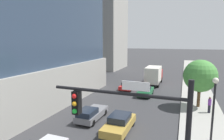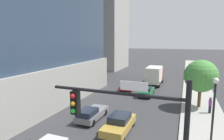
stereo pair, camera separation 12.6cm
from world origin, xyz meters
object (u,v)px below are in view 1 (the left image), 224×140
traffic_light_pole (135,127)px  box_truck (154,75)px  street_lamp (214,100)px  car_gold (119,123)px  car_red (128,85)px  car_gray (91,114)px  car_green (146,91)px  pedestrian_purple_shirt (210,105)px  construction_building (101,20)px  street_tree (200,76)px

traffic_light_pole → box_truck: (-3.34, 27.38, -2.60)m
traffic_light_pole → street_lamp: (3.96, 8.63, -0.94)m
car_gold → car_red: size_ratio=1.08×
car_gray → box_truck: bearing=79.3°
traffic_light_pole → car_green: traffic_light_pole is taller
street_lamp → pedestrian_purple_shirt: (0.54, 6.61, -2.46)m
construction_building → car_red: size_ratio=8.40×
box_truck → traffic_light_pole: bearing=-83.0°
construction_building → street_lamp: construction_building is taller
car_red → street_lamp: bearing=-52.0°
street_lamp → car_green: bearing=123.1°
box_truck → street_tree: bearing=-56.6°
car_green → car_gold: size_ratio=0.91×
car_gold → car_red: 14.83m
car_gray → car_gold: 3.67m
street_tree → car_gold: (-6.85, -9.03, -3.12)m
street_lamp → car_gold: street_lamp is taller
car_gray → car_green: 11.12m
car_green → car_red: bearing=143.3°
car_green → car_gold: 11.88m
street_lamp → car_gold: 7.84m
street_tree → car_gray: 13.26m
car_gray → car_gold: (3.43, -1.30, 0.07)m
traffic_light_pole → car_green: 20.44m
car_gold → car_red: (-3.43, 14.43, -0.07)m
car_green → pedestrian_purple_shirt: pedestrian_purple_shirt is taller
car_red → box_truck: size_ratio=0.63×
street_lamp → car_red: 17.67m
car_red → box_truck: (3.43, 5.01, 1.19)m
pedestrian_purple_shirt → car_green: bearing=149.8°
car_gray → pedestrian_purple_shirt: 12.78m
car_gray → box_truck: box_truck is taller
car_red → pedestrian_purple_shirt: size_ratio=2.34×
car_green → street_lamp: bearing=-56.9°
traffic_light_pole → street_lamp: bearing=65.3°
car_gray → car_red: size_ratio=1.03×
car_gold → pedestrian_purple_shirt: pedestrian_purple_shirt is taller
construction_building → street_tree: size_ratio=6.21×
car_gray → car_red: (0.00, 13.13, 0.00)m
car_green → car_red: (-3.43, 2.56, -0.02)m
construction_building → pedestrian_purple_shirt: bearing=-48.5°
car_gray → car_red: bearing=90.0°
street_lamp → traffic_light_pole: bearing=-114.7°
car_gray → car_gold: bearing=-20.7°
street_tree → street_lamp: bearing=-86.9°
box_truck → pedestrian_purple_shirt: (7.85, -12.14, -0.80)m
street_tree → car_red: (-10.28, 5.40, -3.20)m
street_lamp → car_green: size_ratio=1.24×
street_lamp → car_red: (-10.73, 13.74, -2.85)m
construction_building → car_green: size_ratio=8.60×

